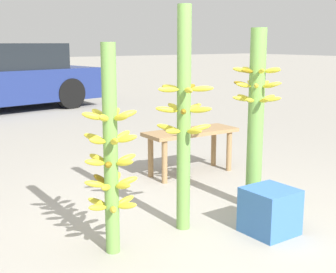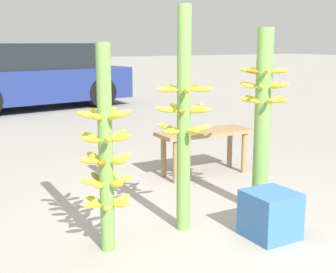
# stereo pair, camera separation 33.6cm
# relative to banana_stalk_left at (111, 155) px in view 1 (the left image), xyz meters

# --- Properties ---
(ground_plane) EXTENTS (80.00, 80.00, 0.00)m
(ground_plane) POSITION_rel_banana_stalk_left_xyz_m (0.71, -0.26, -0.70)
(ground_plane) COLOR #9E998E
(banana_stalk_left) EXTENTS (0.38, 0.38, 1.44)m
(banana_stalk_left) POSITION_rel_banana_stalk_left_xyz_m (0.00, 0.00, 0.00)
(banana_stalk_left) COLOR #6B9E47
(banana_stalk_left) RESTS_ON ground_plane
(banana_stalk_center) EXTENTS (0.44, 0.45, 1.71)m
(banana_stalk_center) POSITION_rel_banana_stalk_left_xyz_m (0.66, 0.06, 0.18)
(banana_stalk_center) COLOR #6B9E47
(banana_stalk_center) RESTS_ON ground_plane
(banana_stalk_right) EXTENTS (0.42, 0.42, 1.56)m
(banana_stalk_right) POSITION_rel_banana_stalk_left_xyz_m (1.45, 0.07, 0.12)
(banana_stalk_right) COLOR #6B9E47
(banana_stalk_right) RESTS_ON ground_plane
(market_bench) EXTENTS (1.08, 0.42, 0.49)m
(market_bench) POSITION_rel_banana_stalk_left_xyz_m (1.66, 1.24, -0.30)
(market_bench) COLOR #99754C
(market_bench) RESTS_ON ground_plane
(produce_crate) EXTENTS (0.35, 0.35, 0.35)m
(produce_crate) POSITION_rel_banana_stalk_left_xyz_m (1.14, -0.40, -0.52)
(produce_crate) COLOR #386BB2
(produce_crate) RESTS_ON ground_plane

